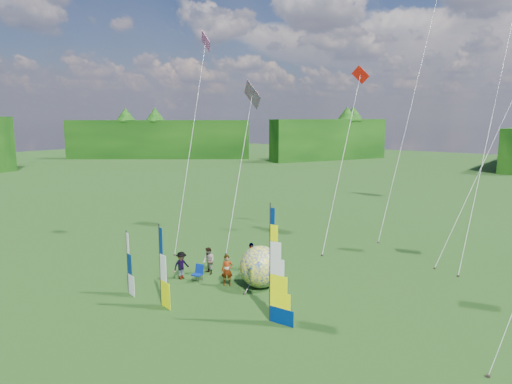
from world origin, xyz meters
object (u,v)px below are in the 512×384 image
Objects in this scene: bol_inflatable at (260,267)px; spectator_c at (181,265)px; spectator_d at (251,256)px; spectator_a at (227,270)px; camp_chair at (197,273)px; feather_banner_main at (270,265)px; side_banner_left at (160,266)px; spectator_b at (209,261)px; kite_whale at (499,78)px; side_banner_far at (128,263)px.

spectator_c is (-4.26, -1.77, -0.34)m from bol_inflatable.
bol_inflatable reaches higher than spectator_d.
spectator_a is at bearing 149.74° from spectator_d.
camp_chair is at bearing 159.35° from spectator_a.
feather_banner_main reaches higher than camp_chair.
spectator_c is at bearing 133.63° from side_banner_left.
spectator_b is 2.62m from spectator_d.
camp_chair is (1.02, 0.23, -0.31)m from spectator_c.
spectator_d is at bearing 100.69° from side_banner_left.
side_banner_left is 2.47× the size of spectator_c.
kite_whale reaches higher than bol_inflatable.
kite_whale is at bearing 70.78° from side_banner_far.
spectator_c is at bearing 93.49° from side_banner_far.
camp_chair is at bearing -57.96° from spectator_b.
camp_chair is (-3.24, -1.54, -0.65)m from bol_inflatable.
side_banner_left is 6.93m from spectator_d.
spectator_b reaches higher than camp_chair.
spectator_b is (-6.49, 2.82, -1.82)m from feather_banner_main.
side_banner_far is 1.90× the size of spectator_a.
bol_inflatable is 3.65m from spectator_b.
feather_banner_main reaches higher than spectator_a.
spectator_d is 0.07× the size of kite_whale.
side_banner_far is (-2.54, -0.03, -0.33)m from side_banner_left.
side_banner_far reaches higher than camp_chair.
spectator_a reaches higher than spectator_d.
side_banner_left is 4.96m from spectator_b.
feather_banner_main is 20.30m from kite_whale.
bol_inflatable is 0.10× the size of kite_whale.
spectator_c is 4.26m from spectator_d.
spectator_d is at bearing 83.25° from side_banner_far.
side_banner_left is (-5.22, -1.83, -0.65)m from feather_banner_main.
spectator_d is at bearing -137.89° from kite_whale.
kite_whale is at bearing 70.16° from feather_banner_main.
spectator_c reaches higher than camp_chair.
feather_banner_main reaches higher than bol_inflatable.
kite_whale is (11.35, 15.96, 11.05)m from camp_chair.
side_banner_left is 3.84m from spectator_c.
feather_banner_main reaches higher than spectator_b.
side_banner_left is at bearing 136.12° from spectator_d.
bol_inflatable is 1.43× the size of spectator_b.
spectator_d is at bearing -21.63° from spectator_c.
kite_whale is at bearing 60.65° from bol_inflatable.
side_banner_far is at bearing -89.23° from spectator_b.
spectator_a is 1.83m from camp_chair.
side_banner_left reaches higher than spectator_a.
side_banner_far is 3.39× the size of camp_chair.
spectator_c is (-1.91, 3.11, -1.17)m from side_banner_left.
spectator_b is (-3.63, -0.23, -0.34)m from bol_inflatable.
spectator_d is 3.67m from camp_chair.
kite_whale reaches higher than side_banner_left.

